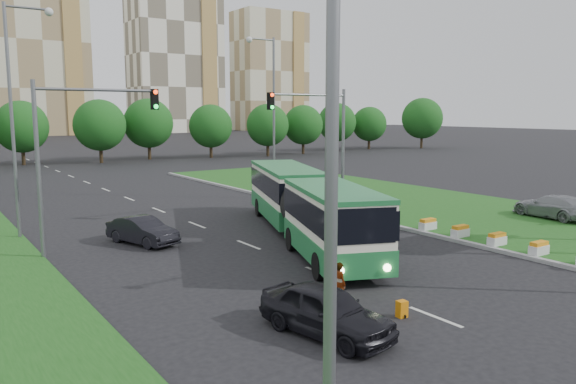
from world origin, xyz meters
TOP-DOWN VIEW (x-y plane):
  - ground at (0.00, 0.00)m, footprint 360.00×360.00m
  - grass_median at (13.00, 8.00)m, footprint 14.00×60.00m
  - median_kerb at (6.05, 8.00)m, footprint 0.30×60.00m
  - lane_markings at (-3.00, 20.00)m, footprint 0.20×100.00m
  - flower_planters at (6.70, -2.50)m, footprint 1.10×11.50m
  - traffic_mast_median at (4.78, 10.00)m, footprint 5.76×0.32m
  - traffic_mast_left at (-10.38, 9.00)m, footprint 5.76×0.32m
  - street_lamps at (-3.00, 10.00)m, footprint 36.00×60.00m
  - tree_line at (10.00, 55.00)m, footprint 120.00×8.00m
  - apartment_tower_ceast at (15.00, 150.00)m, footprint 25.00×15.00m
  - apartment_tower_east at (55.00, 150.00)m, footprint 27.00×15.00m
  - midrise_east at (90.00, 150.00)m, footprint 24.00×14.00m
  - articulated_bus at (-0.12, 5.72)m, footprint 2.78×17.84m
  - car_left_near at (-6.84, -5.16)m, footprint 2.58×4.69m
  - car_left_far at (-7.29, 9.20)m, footprint 2.70×4.39m
  - car_median at (15.60, 1.04)m, footprint 2.49×5.11m
  - pedestrian at (-4.87, -3.38)m, footprint 0.37×0.56m
  - shopping_trolley at (-3.92, -5.40)m, footprint 0.32×0.34m

SIDE VIEW (x-z plane):
  - ground at x=0.00m, z-range 0.00..0.00m
  - lane_markings at x=-3.00m, z-range -0.01..0.01m
  - grass_median at x=13.00m, z-range 0.00..0.15m
  - median_kerb at x=6.05m, z-range 0.00..0.18m
  - shopping_trolley at x=-3.92m, z-range 0.00..0.55m
  - flower_planters at x=6.70m, z-range 0.15..0.75m
  - car_left_far at x=-7.29m, z-range 0.00..1.37m
  - car_left_near at x=-6.84m, z-range 0.00..1.51m
  - pedestrian at x=-4.87m, z-range 0.00..1.53m
  - car_median at x=15.60m, z-range 0.15..1.58m
  - articulated_bus at x=-0.12m, z-range 0.33..3.27m
  - tree_line at x=10.00m, z-range 0.00..9.00m
  - traffic_mast_median at x=4.78m, z-range 1.35..9.35m
  - traffic_mast_left at x=-10.38m, z-range 1.35..9.35m
  - street_lamps at x=-3.00m, z-range 0.00..12.00m
  - midrise_east at x=90.00m, z-range 0.00..40.00m
  - apartment_tower_east at x=55.00m, z-range 0.00..47.00m
  - apartment_tower_ceast at x=15.00m, z-range 0.00..50.00m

